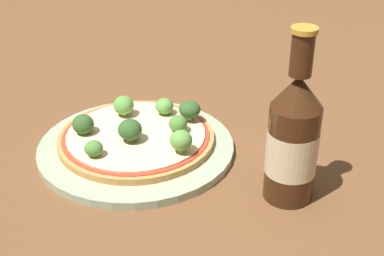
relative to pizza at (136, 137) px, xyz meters
name	(u,v)px	position (x,y,z in m)	size (l,w,h in m)	color
ground_plane	(141,150)	(0.01, -0.01, -0.02)	(3.00, 3.00, 0.00)	brown
plate	(136,147)	(0.00, -0.01, -0.01)	(0.29, 0.29, 0.01)	#93A384
pizza	(136,137)	(0.00, 0.00, 0.00)	(0.23, 0.23, 0.01)	#B77F42
broccoli_floret_0	(83,124)	(-0.08, 0.01, 0.02)	(0.03, 0.03, 0.03)	#89A866
broccoli_floret_1	(190,109)	(0.08, 0.03, 0.03)	(0.03, 0.03, 0.03)	#89A866
broccoli_floret_2	(178,124)	(0.06, 0.00, 0.02)	(0.03, 0.03, 0.03)	#89A866
broccoli_floret_3	(94,148)	(-0.06, -0.06, 0.02)	(0.03, 0.03, 0.02)	#89A866
broccoli_floret_4	(130,130)	(-0.01, -0.02, 0.03)	(0.03, 0.03, 0.03)	#89A866
broccoli_floret_5	(124,105)	(-0.02, 0.06, 0.02)	(0.03, 0.03, 0.03)	#89A866
broccoli_floret_6	(181,140)	(0.06, -0.06, 0.03)	(0.03, 0.03, 0.03)	#89A866
broccoli_floret_7	(164,106)	(0.04, 0.06, 0.02)	(0.03, 0.03, 0.03)	#89A866
beer_bottle	(293,139)	(0.20, -0.13, 0.07)	(0.06, 0.06, 0.23)	#381E0F
pepper_shaker	(285,127)	(0.22, -0.01, 0.01)	(0.04, 0.04, 0.07)	silver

